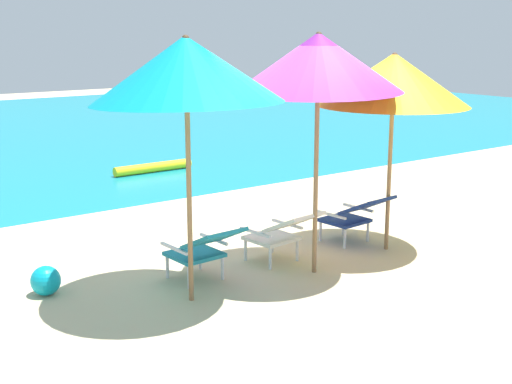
# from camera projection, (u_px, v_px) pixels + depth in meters

# --- Properties ---
(ground_plane) EXTENTS (40.00, 40.00, 0.00)m
(ground_plane) POSITION_uv_depth(u_px,v_px,m) (128.00, 197.00, 11.29)
(ground_plane) COLOR #CCB78E
(swim_buoy) EXTENTS (1.60, 0.18, 0.18)m
(swim_buoy) POSITION_uv_depth(u_px,v_px,m) (153.00, 167.00, 13.19)
(swim_buoy) COLOR yellow
(swim_buoy) RESTS_ON ocean_band
(lounge_chair_left) EXTENTS (0.59, 0.90, 0.68)m
(lounge_chair_left) POSITION_uv_depth(u_px,v_px,m) (204.00, 247.00, 7.35)
(lounge_chair_left) COLOR teal
(lounge_chair_left) RESTS_ON ground_plane
(lounge_chair_center) EXTENTS (0.63, 0.93, 0.68)m
(lounge_chair_center) POSITION_uv_depth(u_px,v_px,m) (282.00, 231.00, 7.95)
(lounge_chair_center) COLOR silver
(lounge_chair_center) RESTS_ON ground_plane
(lounge_chair_right) EXTENTS (0.61, 0.92, 0.68)m
(lounge_chair_right) POSITION_uv_depth(u_px,v_px,m) (355.00, 214.00, 8.70)
(lounge_chair_right) COLOR navy
(lounge_chair_right) RESTS_ON ground_plane
(beach_umbrella_left) EXTENTS (2.19, 2.20, 2.64)m
(beach_umbrella_left) POSITION_uv_depth(u_px,v_px,m) (186.00, 70.00, 6.45)
(beach_umbrella_left) COLOR olive
(beach_umbrella_left) RESTS_ON ground_plane
(beach_umbrella_center) EXTENTS (2.38, 2.37, 2.66)m
(beach_umbrella_center) POSITION_uv_depth(u_px,v_px,m) (318.00, 63.00, 7.25)
(beach_umbrella_center) COLOR olive
(beach_umbrella_center) RESTS_ON ground_plane
(beach_umbrella_right) EXTENTS (1.95, 1.95, 2.40)m
(beach_umbrella_right) POSITION_uv_depth(u_px,v_px,m) (394.00, 80.00, 8.12)
(beach_umbrella_right) COLOR olive
(beach_umbrella_right) RESTS_ON ground_plane
(beach_ball) EXTENTS (0.31, 0.31, 0.31)m
(beach_ball) POSITION_uv_depth(u_px,v_px,m) (46.00, 281.00, 7.08)
(beach_ball) COLOR #0A93AD
(beach_ball) RESTS_ON ground_plane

